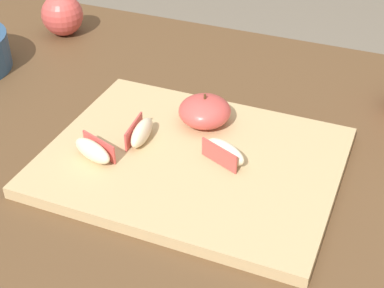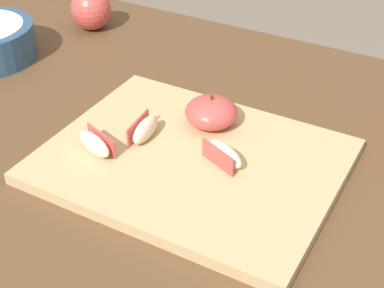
{
  "view_description": "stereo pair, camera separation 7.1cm",
  "coord_description": "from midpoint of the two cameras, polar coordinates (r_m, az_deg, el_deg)",
  "views": [
    {
      "loc": [
        0.24,
        -0.58,
        1.24
      ],
      "look_at": [
        0.01,
        -0.02,
        0.81
      ],
      "focal_mm": 53.68,
      "sensor_mm": 36.0,
      "label": 1
    },
    {
      "loc": [
        0.3,
        -0.55,
        1.24
      ],
      "look_at": [
        0.01,
        -0.02,
        0.81
      ],
      "focal_mm": 53.68,
      "sensor_mm": 36.0,
      "label": 2
    }
  ],
  "objects": [
    {
      "name": "dining_table",
      "position": [
        0.85,
        2.53,
        -7.13
      ],
      "size": [
        1.38,
        0.85,
        0.77
      ],
      "color": "brown",
      "rests_on": "ground_plane"
    },
    {
      "name": "apple_wedge_middle",
      "position": [
        0.79,
        -2.14,
        1.4
      ],
      "size": [
        0.03,
        0.07,
        0.03
      ],
      "color": "beige",
      "rests_on": "cutting_board"
    },
    {
      "name": "apple_wedge_back",
      "position": [
        0.77,
        -7.02,
        -0.06
      ],
      "size": [
        0.07,
        0.04,
        0.03
      ],
      "color": "beige",
      "rests_on": "cutting_board"
    },
    {
      "name": "apple_half_skin_up",
      "position": [
        0.81,
        4.44,
        3.1
      ],
      "size": [
        0.07,
        0.07,
        0.05
      ],
      "color": "#D14C47",
      "rests_on": "cutting_board"
    },
    {
      "name": "cutting_board",
      "position": [
        0.77,
        2.67,
        -1.81
      ],
      "size": [
        0.38,
        0.3,
        0.02
      ],
      "color": "tan",
      "rests_on": "dining_table"
    },
    {
      "name": "whole_apple_pink_lady",
      "position": [
        1.15,
        -8.24,
        13.05
      ],
      "size": [
        0.08,
        0.08,
        0.09
      ],
      "color": "#D14C47",
      "rests_on": "dining_table"
    },
    {
      "name": "apple_wedge_front",
      "position": [
        0.74,
        5.92,
        -1.11
      ],
      "size": [
        0.07,
        0.05,
        0.03
      ],
      "color": "beige",
      "rests_on": "cutting_board"
    }
  ]
}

